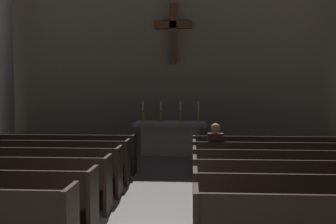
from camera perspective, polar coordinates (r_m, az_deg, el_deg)
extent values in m
cube|color=black|center=(5.72, -10.83, -12.64)|extent=(0.06, 0.50, 0.95)
cube|color=black|center=(7.51, -22.70, -11.10)|extent=(3.68, 0.04, 0.40)
cube|color=black|center=(6.65, -8.69, -10.32)|extent=(0.06, 0.50, 0.95)
cube|color=black|center=(8.17, -20.22, -8.24)|extent=(3.68, 0.40, 0.05)
cube|color=black|center=(7.91, -20.92, -6.60)|extent=(3.68, 0.05, 0.50)
cube|color=black|center=(8.37, -19.68, -9.51)|extent=(3.68, 0.04, 0.40)
cube|color=black|center=(7.59, -7.10, -8.55)|extent=(0.06, 0.50, 0.95)
cube|color=black|center=(9.06, -17.69, -7.03)|extent=(3.68, 0.40, 0.05)
cube|color=black|center=(8.80, -18.26, -5.53)|extent=(3.68, 0.05, 0.50)
cube|color=black|center=(9.26, -17.26, -8.20)|extent=(3.68, 0.04, 0.40)
cube|color=black|center=(8.54, -5.87, -7.18)|extent=(0.06, 0.50, 0.95)
cube|color=black|center=(9.97, -15.63, -6.03)|extent=(3.68, 0.40, 0.05)
cube|color=black|center=(9.71, -16.10, -4.64)|extent=(3.68, 0.05, 0.50)
cube|color=black|center=(10.17, -15.28, -7.11)|extent=(3.68, 0.04, 0.40)
cube|color=black|center=(9.49, -4.89, -6.08)|extent=(0.06, 0.50, 0.95)
cube|color=black|center=(5.90, 22.88, -12.85)|extent=(3.68, 0.40, 0.05)
cube|color=black|center=(6.13, 22.26, -14.42)|extent=(3.68, 0.04, 0.40)
cube|color=black|center=(5.55, 3.93, -13.09)|extent=(0.06, 0.50, 0.95)
cube|color=black|center=(6.81, 20.10, -10.60)|extent=(3.68, 0.40, 0.05)
cube|color=black|center=(6.54, 20.72, -8.72)|extent=(3.68, 0.05, 0.50)
cube|color=black|center=(7.03, 19.63, -12.02)|extent=(3.68, 0.04, 0.40)
cube|color=black|center=(6.50, 3.87, -10.60)|extent=(0.06, 0.50, 0.95)
cube|color=black|center=(7.73, 18.00, -8.85)|extent=(3.68, 0.40, 0.05)
cube|color=black|center=(7.46, 18.47, -7.16)|extent=(3.68, 0.05, 0.50)
cube|color=black|center=(7.95, 17.64, -10.16)|extent=(3.68, 0.04, 0.40)
cube|color=black|center=(7.46, 3.83, -8.74)|extent=(0.06, 0.50, 0.95)
cube|color=black|center=(8.67, 16.37, -7.48)|extent=(3.68, 0.40, 0.05)
cube|color=black|center=(8.40, 16.74, -5.93)|extent=(3.68, 0.05, 0.50)
cube|color=black|center=(8.88, 16.08, -8.68)|extent=(3.68, 0.04, 0.40)
cube|color=black|center=(8.42, 3.80, -7.31)|extent=(0.06, 0.50, 0.95)
cube|color=black|center=(9.61, 15.06, -6.37)|extent=(3.68, 0.40, 0.05)
cube|color=black|center=(9.35, 15.36, -4.94)|extent=(3.68, 0.05, 0.50)
cube|color=black|center=(9.83, 14.83, -7.48)|extent=(3.68, 0.04, 0.40)
cube|color=black|center=(9.39, 3.77, -6.18)|extent=(0.06, 0.50, 0.95)
cube|color=#ADA89E|center=(14.21, -22.63, -4.64)|extent=(1.00, 1.00, 0.20)
cylinder|color=#ADA89E|center=(14.11, -22.93, 7.50)|extent=(0.72, 0.72, 6.20)
cube|color=#A8A399|center=(12.18, 0.36, -4.08)|extent=(1.76, 0.72, 0.88)
cube|color=#A8A399|center=(12.12, 0.37, -1.74)|extent=(2.20, 0.90, 0.12)
cube|color=silver|center=(12.12, 0.37, -1.43)|extent=(2.09, 0.86, 0.01)
cylinder|color=#B79338|center=(12.19, -3.63, -1.33)|extent=(0.16, 0.16, 0.02)
cylinder|color=#B79338|center=(12.18, -3.63, -0.57)|extent=(0.07, 0.07, 0.35)
cylinder|color=silver|center=(12.16, -3.64, 0.92)|extent=(0.04, 0.04, 0.29)
cylinder|color=#B79338|center=(12.14, -1.05, -1.35)|extent=(0.16, 0.16, 0.02)
cylinder|color=#B79338|center=(12.12, -1.05, -0.58)|extent=(0.07, 0.07, 0.35)
cylinder|color=silver|center=(12.10, -1.05, 0.92)|extent=(0.04, 0.04, 0.29)
cylinder|color=#B79338|center=(12.10, 1.78, -1.36)|extent=(0.16, 0.16, 0.02)
cylinder|color=#B79338|center=(12.09, 1.79, -0.59)|extent=(0.07, 0.07, 0.35)
cylinder|color=silver|center=(12.07, 1.79, 0.91)|extent=(0.04, 0.04, 0.29)
cylinder|color=#B79338|center=(12.10, 4.39, -1.37)|extent=(0.16, 0.16, 0.02)
cylinder|color=#B79338|center=(12.09, 4.39, -0.60)|extent=(0.07, 0.07, 0.35)
cylinder|color=silver|center=(12.07, 4.40, 0.90)|extent=(0.04, 0.04, 0.29)
cube|color=gray|center=(13.89, 0.77, 9.65)|extent=(12.30, 0.25, 7.06)
cube|color=brown|center=(13.69, 0.73, 11.23)|extent=(0.24, 0.24, 2.01)
cube|color=brown|center=(13.73, 0.73, 12.47)|extent=(1.29, 0.24, 0.24)
cube|color=#26262B|center=(8.68, 6.73, -8.68)|extent=(0.24, 0.14, 0.45)
cube|color=#26262B|center=(8.50, 6.79, -6.99)|extent=(0.28, 0.36, 0.12)
cube|color=#381919|center=(8.32, 6.86, -4.92)|extent=(0.32, 0.20, 0.54)
sphere|color=#9E7051|center=(8.27, 6.88, -2.32)|extent=(0.20, 0.20, 0.20)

